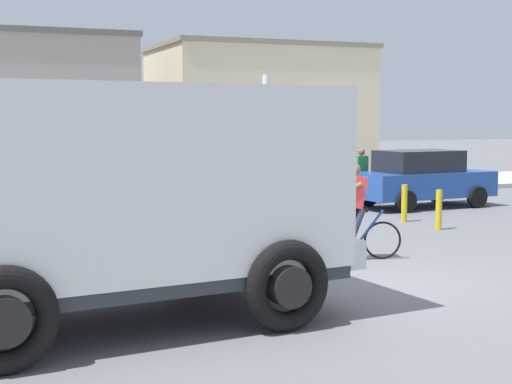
{
  "coord_description": "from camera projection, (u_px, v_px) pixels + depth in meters",
  "views": [
    {
      "loc": [
        -6.07,
        -9.96,
        2.53
      ],
      "look_at": [
        -1.04,
        2.5,
        1.2
      ],
      "focal_mm": 53.41,
      "sensor_mm": 36.0,
      "label": 1
    }
  ],
  "objects": [
    {
      "name": "building_mid_block",
      "position": [
        31.0,
        110.0,
        28.87
      ],
      "size": [
        7.22,
        6.39,
        5.58
      ],
      "color": "#9E9389",
      "rests_on": "ground"
    },
    {
      "name": "sidewalk_far",
      "position": [
        152.0,
        192.0,
        24.75
      ],
      "size": [
        80.0,
        5.0,
        0.16
      ],
      "primitive_type": "cube",
      "color": "#ADADA8",
      "rests_on": "ground"
    },
    {
      "name": "bollard_near",
      "position": [
        439.0,
        210.0,
        17.09
      ],
      "size": [
        0.14,
        0.14,
        0.9
      ],
      "primitive_type": "cylinder",
      "color": "gold",
      "rests_on": "ground"
    },
    {
      "name": "car_red_near",
      "position": [
        32.0,
        200.0,
        15.76
      ],
      "size": [
        4.31,
        2.72,
        1.6
      ],
      "color": "red",
      "rests_on": "ground"
    },
    {
      "name": "cyclist",
      "position": [
        354.0,
        211.0,
        13.45
      ],
      "size": [
        1.67,
        0.65,
        1.72
      ],
      "color": "black",
      "rests_on": "ground"
    },
    {
      "name": "truck_foreground",
      "position": [
        122.0,
        188.0,
        9.21
      ],
      "size": [
        5.65,
        3.25,
        2.9
      ],
      "color": "white",
      "rests_on": "ground"
    },
    {
      "name": "pedestrian_near_kerb",
      "position": [
        361.0,
        175.0,
        21.96
      ],
      "size": [
        0.34,
        0.22,
        1.62
      ],
      "color": "#2D334C",
      "rests_on": "ground"
    },
    {
      "name": "traffic_light_pole",
      "position": [
        264.0,
        146.0,
        12.31
      ],
      "size": [
        0.24,
        0.43,
        3.2
      ],
      "color": "red",
      "rests_on": "ground"
    },
    {
      "name": "ground_plane",
      "position": [
        379.0,
        282.0,
        11.71
      ],
      "size": [
        120.0,
        120.0,
        0.0
      ],
      "primitive_type": "plane",
      "color": "slate"
    },
    {
      "name": "bollard_far",
      "position": [
        404.0,
        203.0,
        18.39
      ],
      "size": [
        0.14,
        0.14,
        0.9
      ],
      "primitive_type": "cylinder",
      "color": "gold",
      "rests_on": "ground"
    },
    {
      "name": "building_corner_right",
      "position": [
        257.0,
        110.0,
        33.94
      ],
      "size": [
        8.98,
        6.44,
        5.65
      ],
      "color": "beige",
      "rests_on": "ground"
    },
    {
      "name": "car_white_mid",
      "position": [
        421.0,
        178.0,
        21.29
      ],
      "size": [
        4.13,
        2.14,
        1.6
      ],
      "color": "#234C9E",
      "rests_on": "ground"
    }
  ]
}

